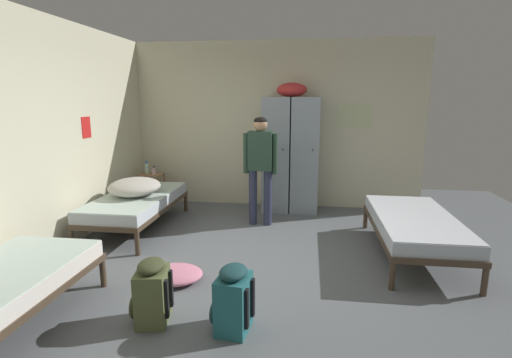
# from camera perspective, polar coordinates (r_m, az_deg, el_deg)

# --- Properties ---
(ground_plane) EXTENTS (8.38, 8.38, 0.00)m
(ground_plane) POSITION_cam_1_polar(r_m,az_deg,el_deg) (4.33, -0.48, -13.11)
(ground_plane) COLOR slate
(room_backdrop) EXTENTS (4.88, 5.30, 2.76)m
(room_backdrop) POSITION_cam_1_polar(r_m,az_deg,el_deg) (5.49, -11.59, 6.95)
(room_backdrop) COLOR beige
(room_backdrop) RESTS_ON ground_plane
(locker_bank) EXTENTS (0.90, 0.55, 2.07)m
(locker_bank) POSITION_cam_1_polar(r_m,az_deg,el_deg) (6.29, 5.14, 3.96)
(locker_bank) COLOR #8C99A3
(locker_bank) RESTS_ON ground_plane
(shelf_unit) EXTENTS (0.38, 0.30, 0.57)m
(shelf_unit) POSITION_cam_1_polar(r_m,az_deg,el_deg) (6.85, -15.16, -1.08)
(shelf_unit) COLOR #99704C
(shelf_unit) RESTS_ON ground_plane
(bed_left_rear) EXTENTS (0.90, 1.90, 0.49)m
(bed_left_rear) POSITION_cam_1_polar(r_m,az_deg,el_deg) (5.72, -17.30, -3.36)
(bed_left_rear) COLOR #473828
(bed_left_rear) RESTS_ON ground_plane
(bed_right) EXTENTS (0.90, 1.90, 0.49)m
(bed_right) POSITION_cam_1_polar(r_m,az_deg,el_deg) (4.92, 22.40, -6.21)
(bed_right) COLOR #473828
(bed_right) RESTS_ON ground_plane
(bedding_heap) EXTENTS (0.70, 0.78, 0.24)m
(bedding_heap) POSITION_cam_1_polar(r_m,az_deg,el_deg) (5.68, -17.52, -1.10)
(bedding_heap) COLOR #B7B2A8
(bedding_heap) RESTS_ON bed_left_rear
(person_traveler) EXTENTS (0.50, 0.21, 1.57)m
(person_traveler) POSITION_cam_1_polar(r_m,az_deg,el_deg) (5.53, 0.65, 2.69)
(person_traveler) COLOR #2D334C
(person_traveler) RESTS_ON ground_plane
(water_bottle) EXTENTS (0.07, 0.07, 0.21)m
(water_bottle) POSITION_cam_1_polar(r_m,az_deg,el_deg) (6.83, -15.85, 1.58)
(water_bottle) COLOR silver
(water_bottle) RESTS_ON shelf_unit
(lotion_bottle) EXTENTS (0.06, 0.06, 0.14)m
(lotion_bottle) POSITION_cam_1_polar(r_m,az_deg,el_deg) (6.73, -14.87, 1.20)
(lotion_bottle) COLOR beige
(lotion_bottle) RESTS_ON shelf_unit
(backpack_teal) EXTENTS (0.36, 0.35, 0.55)m
(backpack_teal) POSITION_cam_1_polar(r_m,az_deg,el_deg) (3.21, -3.51, -17.43)
(backpack_teal) COLOR #23666B
(backpack_teal) RESTS_ON ground_plane
(backpack_olive) EXTENTS (0.37, 0.35, 0.55)m
(backpack_olive) POSITION_cam_1_polar(r_m,az_deg,el_deg) (3.42, -15.23, -15.95)
(backpack_olive) COLOR #566038
(backpack_olive) RESTS_ON ground_plane
(clothes_pile_pink) EXTENTS (0.58, 0.50, 0.13)m
(clothes_pile_pink) POSITION_cam_1_polar(r_m,az_deg,el_deg) (4.15, -11.98, -13.63)
(clothes_pile_pink) COLOR pink
(clothes_pile_pink) RESTS_ON ground_plane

